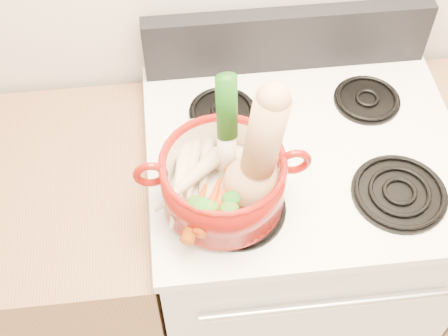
{
  "coord_description": "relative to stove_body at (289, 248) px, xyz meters",
  "views": [
    {
      "loc": [
        -0.31,
        0.46,
        2.14
      ],
      "look_at": [
        -0.22,
        1.24,
        1.11
      ],
      "focal_mm": 50.0,
      "sensor_mm": 36.0,
      "label": 1
    }
  ],
  "objects": [
    {
      "name": "cooktop",
      "position": [
        0.0,
        0.0,
        0.47
      ],
      "size": [
        0.78,
        0.67,
        0.03
      ],
      "primitive_type": "cube",
      "color": "white",
      "rests_on": "stove_body"
    },
    {
      "name": "ginger",
      "position": [
        -0.21,
        -0.07,
        0.56
      ],
      "size": [
        0.11,
        0.09,
        0.05
      ],
      "primitive_type": "ellipsoid",
      "rotation": [
        0.0,
        0.0,
        -0.36
      ],
      "color": "tan",
      "rests_on": "dutch_oven"
    },
    {
      "name": "carrot_4",
      "position": [
        -0.23,
        -0.18,
        0.58
      ],
      "size": [
        0.09,
        0.14,
        0.04
      ],
      "primitive_type": "cone",
      "rotation": [
        1.66,
        0.0,
        -0.47
      ],
      "color": "#D1490A",
      "rests_on": "dutch_oven"
    },
    {
      "name": "parsnip_2",
      "position": [
        -0.28,
        -0.08,
        0.57
      ],
      "size": [
        0.08,
        0.22,
        0.07
      ],
      "primitive_type": "cone",
      "rotation": [
        1.66,
        0.0,
        -0.17
      ],
      "color": "beige",
      "rests_on": "dutch_oven"
    },
    {
      "name": "burner_back_right",
      "position": [
        0.19,
        0.14,
        0.5
      ],
      "size": [
        0.17,
        0.17,
        0.02
      ],
      "primitive_type": "cylinder",
      "color": "black",
      "rests_on": "cooktop"
    },
    {
      "name": "squash",
      "position": [
        -0.15,
        -0.16,
        0.69
      ],
      "size": [
        0.17,
        0.14,
        0.32
      ],
      "primitive_type": null,
      "rotation": [
        0.0,
        0.11,
        0.07
      ],
      "color": "tan",
      "rests_on": "dutch_oven"
    },
    {
      "name": "carrot_0",
      "position": [
        -0.22,
        -0.19,
        0.56
      ],
      "size": [
        0.04,
        0.16,
        0.04
      ],
      "primitive_type": "cone",
      "rotation": [
        1.66,
        0.0,
        -0.06
      ],
      "color": "#C94D0A",
      "rests_on": "dutch_oven"
    },
    {
      "name": "pot_handle_right",
      "position": [
        -0.07,
        -0.14,
        0.62
      ],
      "size": [
        0.08,
        0.02,
        0.08
      ],
      "primitive_type": "torus",
      "rotation": [
        1.57,
        0.0,
        -0.0
      ],
      "color": "maroon",
      "rests_on": "dutch_oven"
    },
    {
      "name": "carrot_1",
      "position": [
        -0.29,
        -0.2,
        0.56
      ],
      "size": [
        0.08,
        0.15,
        0.04
      ],
      "primitive_type": "cone",
      "rotation": [
        1.66,
        0.0,
        -0.37
      ],
      "color": "#CC540A",
      "rests_on": "dutch_oven"
    },
    {
      "name": "burner_back_left",
      "position": [
        -0.19,
        0.14,
        0.5
      ],
      "size": [
        0.17,
        0.17,
        0.02
      ],
      "primitive_type": "cylinder",
      "color": "black",
      "rests_on": "cooktop"
    },
    {
      "name": "carrot_2",
      "position": [
        -0.21,
        -0.15,
        0.57
      ],
      "size": [
        0.04,
        0.17,
        0.05
      ],
      "primitive_type": "cone",
      "rotation": [
        1.66,
        0.0,
        -0.06
      ],
      "color": "#C8500A",
      "rests_on": "dutch_oven"
    },
    {
      "name": "parsnip_1",
      "position": [
        -0.32,
        -0.13,
        0.57
      ],
      "size": [
        0.1,
        0.22,
        0.06
      ],
      "primitive_type": "cone",
      "rotation": [
        1.66,
        0.0,
        -0.26
      ],
      "color": "beige",
      "rests_on": "dutch_oven"
    },
    {
      "name": "stove_body",
      "position": [
        0.0,
        0.0,
        0.0
      ],
      "size": [
        0.76,
        0.65,
        0.92
      ],
      "primitive_type": "cube",
      "color": "silver",
      "rests_on": "floor"
    },
    {
      "name": "parsnip_0",
      "position": [
        -0.26,
        -0.09,
        0.56
      ],
      "size": [
        0.08,
        0.21,
        0.06
      ],
      "primitive_type": "cone",
      "rotation": [
        1.66,
        0.0,
        -0.18
      ],
      "color": "beige",
      "rests_on": "dutch_oven"
    },
    {
      "name": "leek",
      "position": [
        -0.2,
        -0.08,
        0.68
      ],
      "size": [
        0.05,
        0.08,
        0.3
      ],
      "primitive_type": "cylinder",
      "rotation": [
        -0.1,
        0.0,
        0.11
      ],
      "color": "white",
      "rests_on": "dutch_oven"
    },
    {
      "name": "pot_handle_left",
      "position": [
        -0.37,
        -0.14,
        0.62
      ],
      "size": [
        0.08,
        0.02,
        0.08
      ],
      "primitive_type": "torus",
      "rotation": [
        1.57,
        0.0,
        -0.0
      ],
      "color": "maroon",
      "rests_on": "dutch_oven"
    },
    {
      "name": "burner_front_right",
      "position": [
        0.19,
        -0.16,
        0.5
      ],
      "size": [
        0.22,
        0.22,
        0.02
      ],
      "primitive_type": "cylinder",
      "color": "black",
      "rests_on": "cooktop"
    },
    {
      "name": "dutch_oven",
      "position": [
        -0.22,
        -0.14,
        0.58
      ],
      "size": [
        0.28,
        0.28,
        0.14
      ],
      "primitive_type": "cylinder",
      "rotation": [
        0.0,
        0.0,
        -0.0
      ],
      "color": "maroon",
      "rests_on": "burner_front_left"
    },
    {
      "name": "burner_front_left",
      "position": [
        -0.19,
        -0.16,
        0.5
      ],
      "size": [
        0.22,
        0.22,
        0.02
      ],
      "primitive_type": "cylinder",
      "color": "black",
      "rests_on": "cooktop"
    },
    {
      "name": "parsnip_3",
      "position": [
        -0.3,
        -0.13,
        0.58
      ],
      "size": [
        0.18,
        0.16,
        0.06
      ],
      "primitive_type": "cone",
      "rotation": [
        1.66,
        0.0,
        -0.91
      ],
      "color": "beige",
      "rests_on": "dutch_oven"
    },
    {
      "name": "oven_handle",
      "position": [
        0.0,
        -0.34,
        0.32
      ],
      "size": [
        0.6,
        0.02,
        0.02
      ],
      "primitive_type": "cylinder",
      "rotation": [
        0.0,
        1.57,
        0.0
      ],
      "color": "silver",
      "rests_on": "stove_body"
    },
    {
      "name": "control_backsplash",
      "position": [
        0.0,
        0.3,
        0.58
      ],
      "size": [
        0.76,
        0.05,
        0.18
      ],
      "primitive_type": "cube",
      "color": "black",
      "rests_on": "cooktop"
    },
    {
      "name": "carrot_3",
      "position": [
        -0.26,
        -0.2,
        0.57
      ],
      "size": [
        0.09,
        0.15,
        0.04
      ],
      "primitive_type": "cone",
      "rotation": [
        1.66,
        0.0,
        -0.43
      ],
      "color": "#DC410B",
      "rests_on": "dutch_oven"
    }
  ]
}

